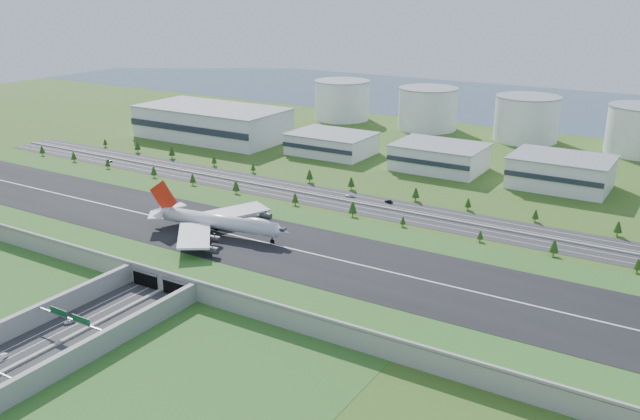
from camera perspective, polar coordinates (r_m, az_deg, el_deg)
The scene contains 21 objects.
ground at distance 323.58m, azimuth -7.04°, elevation -3.52°, with size 1200.00×1200.00×0.00m, color #334F18.
airfield_deck at distance 321.99m, azimuth -7.08°, elevation -2.84°, with size 520.00×100.00×9.20m.
underpass_road at distance 259.81m, azimuth -20.96°, elevation -9.69°, with size 38.80×120.40×8.00m.
sign_gantry_near at distance 260.52m, azimuth -20.29°, elevation -8.66°, with size 38.70×0.70×9.80m.
north_expressway at distance 397.39m, azimuth 1.46°, elevation 0.88°, with size 560.00×36.00×0.12m, color #28282B.
tree_row at distance 395.09m, azimuth 1.66°, elevation 1.49°, with size 502.07×48.74×8.48m.
hangar_west at distance 561.59m, azimuth -9.06°, elevation 7.26°, with size 120.00×60.00×25.00m, color silver.
hangar_mid_a at distance 503.75m, azimuth 0.99°, elevation 5.60°, with size 58.00×42.00×15.00m, color silver.
hangar_mid_b at distance 467.32m, azimuth 10.03°, elevation 4.40°, with size 58.00×42.00×17.00m, color silver.
hangar_mid_c at distance 445.28m, azimuth 19.62°, elevation 3.01°, with size 58.00×42.00×19.00m, color silver.
fuel_tank_a at distance 633.19m, azimuth 1.86°, elevation 9.22°, with size 50.00×50.00×35.00m, color silver.
fuel_tank_b at distance 596.31m, azimuth 9.05°, elevation 8.41°, with size 50.00×50.00×35.00m, color silver.
fuel_tank_c at distance 569.81m, azimuth 17.00°, elevation 7.35°, with size 50.00×50.00×35.00m, color silver.
bay_water at distance 747.30m, azimuth 16.63°, elevation 8.55°, with size 1200.00×260.00×0.06m, color #324860.
boeing_747 at distance 321.57m, azimuth -8.54°, elevation -0.95°, with size 74.95×70.40×23.24m.
car_0 at distance 273.15m, azimuth -20.36°, elevation -8.79°, with size 1.77×4.39×1.50m, color silver.
car_1 at distance 257.91m, azimuth -25.25°, elevation -11.15°, with size 1.69×4.85×1.60m, color white.
car_2 at distance 262.36m, azimuth -16.28°, elevation -9.52°, with size 2.31×5.02×1.39m, color #0F0E48.
car_4 at distance 504.02m, azimuth -17.31°, elevation 3.98°, with size 1.90×4.72×1.61m, color #535358.
car_5 at distance 393.09m, azimuth 5.81°, elevation 0.72°, with size 1.74×4.99×1.65m, color black.
car_7 at distance 402.57m, azimuth 2.55°, elevation 1.24°, with size 2.30×5.67×1.65m, color white.
Camera 1 is at (189.26, -232.66, 121.45)m, focal length 38.00 mm.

